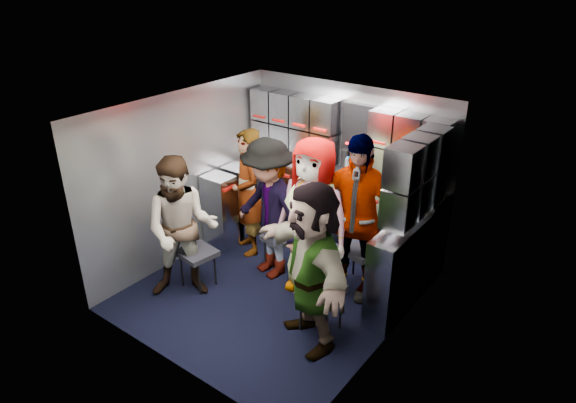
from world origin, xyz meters
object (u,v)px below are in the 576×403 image
Objects in this scene: jump_seat_center at (321,252)px; attendant_standing at (248,193)px; jump_seat_mid_left at (279,240)px; jump_seat_near_left at (197,255)px; jump_seat_near_right at (321,294)px; jump_seat_mid_right at (361,252)px; attendant_arc_e at (312,267)px; attendant_arc_b at (269,210)px; attendant_arc_a at (182,229)px; attendant_arc_c at (313,217)px; attendant_arc_d at (355,218)px.

attendant_standing is at bearing 179.10° from jump_seat_center.
jump_seat_near_left is at bearing -119.17° from jump_seat_mid_left.
jump_seat_mid_right is at bearing 95.43° from jump_seat_near_right.
attendant_standing is 1.88m from attendant_arc_e.
attendant_arc_b reaches higher than jump_seat_mid_left.
attendant_standing is at bearing -173.40° from jump_seat_mid_right.
attendant_arc_a reaches higher than jump_seat_near_left.
attendant_arc_c is at bearing -90.00° from jump_seat_center.
attendant_standing is 0.99× the size of attendant_arc_a.
jump_seat_center is 0.70m from attendant_arc_d.
jump_seat_near_right is at bearing 119.72° from attendant_arc_e.
attendant_arc_e is (0.09, -1.13, 0.42)m from jump_seat_mid_right.
jump_seat_mid_left is 0.79m from attendant_arc_c.
attendant_arc_e reaches higher than jump_seat_near_left.
jump_seat_center is (1.06, 0.94, -0.04)m from jump_seat_near_left.
jump_seat_near_left is 1.01m from jump_seat_mid_left.
jump_seat_near_left is 1.83m from attendant_arc_d.
jump_seat_near_left is 0.27× the size of attendant_arc_b.
attendant_arc_d is at bearing 4.57° from jump_seat_mid_left.
attendant_arc_e is at bearing 0.12° from jump_seat_near_left.
attendant_arc_d reaches higher than attendant_arc_c.
jump_seat_mid_left is 0.95× the size of jump_seat_center.
jump_seat_near_left is 1.62m from attendant_arc_e.
attendant_standing reaches higher than jump_seat_mid_left.
jump_seat_near_left is 1.06× the size of jump_seat_center.
jump_seat_near_right is 0.26× the size of attendant_arc_d.
attendant_standing is at bearing 179.07° from attendant_arc_e.
attendant_arc_e is (0.50, -0.76, -0.05)m from attendant_arc_c.
attendant_arc_c is at bearing 131.04° from jump_seat_near_right.
attendant_arc_c reaches higher than jump_seat_mid_left.
attendant_arc_a is at bearing -166.91° from jump_seat_near_right.
attendant_arc_d is at bearing 20.21° from attendant_arc_c.
jump_seat_mid_right is (0.41, 0.19, 0.06)m from jump_seat_center.
attendant_arc_a is at bearing -154.80° from attendant_arc_d.
jump_seat_mid_left is (0.49, 0.88, -0.04)m from jump_seat_near_left.
attendant_arc_b is (0.54, -0.26, 0.03)m from attendant_standing.
jump_seat_center is 0.91m from jump_seat_near_right.
jump_seat_near_right is at bearing -9.01° from attendant_arc_b.
jump_seat_near_left is 0.94× the size of jump_seat_near_right.
jump_seat_mid_right is 0.27× the size of attendant_arc_d.
attendant_standing is at bearing 165.03° from attendant_arc_c.
jump_seat_center is at bearing 41.73° from jump_seat_near_left.
attendant_arc_b is at bearing 8.16° from attendant_standing.
attendant_arc_e is at bearing -32.38° from attendant_arc_a.
attendant_standing is 0.96× the size of attendant_arc_e.
jump_seat_mid_left is at bearing 25.31° from attendant_standing.
attendant_arc_b is 0.57m from attendant_arc_c.
attendant_arc_a is (-1.06, -1.12, 0.44)m from jump_seat_center.
jump_seat_mid_right is 0.30× the size of attendant_arc_a.
jump_seat_mid_right reaches higher than jump_seat_mid_left.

